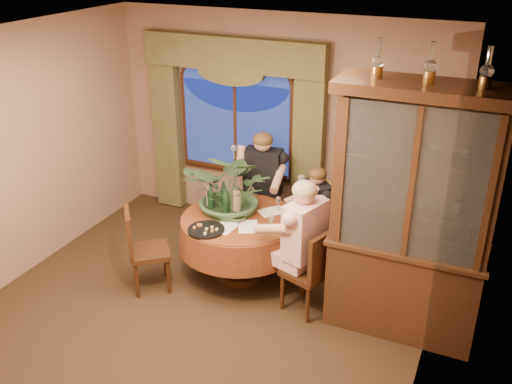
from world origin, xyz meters
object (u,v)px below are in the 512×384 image
at_px(wine_bottle_0, 226,203).
at_px(wine_bottle_2, 224,195).
at_px(chair_back_right, 315,231).
at_px(chair_back, 256,204).
at_px(china_cabinet, 411,217).
at_px(person_pink, 304,247).
at_px(olive_bowl, 238,218).
at_px(wine_bottle_1, 209,195).
at_px(oil_lamp_center, 431,63).
at_px(stoneware_vase, 236,201).
at_px(centerpiece_plant, 232,157).
at_px(person_back, 263,186).
at_px(chair_front_left, 150,250).
at_px(oil_lamp_right, 488,67).
at_px(oil_lamp_left, 378,58).
at_px(chair_right, 306,270).
at_px(person_scarf, 317,215).
at_px(dining_table, 240,247).
at_px(wine_bottle_3, 211,198).

relative_size(wine_bottle_0, wine_bottle_2, 1.00).
bearing_deg(chair_back_right, chair_back, 31.99).
height_order(china_cabinet, person_pink, china_cabinet).
distance_m(person_pink, olive_bowl, 0.88).
height_order(person_pink, wine_bottle_1, person_pink).
distance_m(oil_lamp_center, stoneware_vase, 2.69).
bearing_deg(chair_back, wine_bottle_2, 72.07).
height_order(oil_lamp_center, olive_bowl, oil_lamp_center).
distance_m(centerpiece_plant, wine_bottle_1, 0.56).
relative_size(china_cabinet, chair_back_right, 2.61).
bearing_deg(person_back, chair_front_left, 59.13).
bearing_deg(chair_back, person_pink, 119.65).
relative_size(oil_lamp_right, wine_bottle_2, 1.03).
xyz_separation_m(oil_lamp_right, chair_back, (-2.51, 1.11, -2.20)).
bearing_deg(china_cabinet, chair_back_right, 147.87).
xyz_separation_m(oil_lamp_left, chair_right, (-0.53, -0.10, -2.20)).
height_order(person_back, person_scarf, person_back).
bearing_deg(olive_bowl, oil_lamp_center, -4.41).
relative_size(chair_right, wine_bottle_0, 2.91).
bearing_deg(dining_table, centerpiece_plant, 136.76).
height_order(chair_right, stoneware_vase, stoneware_vase).
relative_size(chair_front_left, person_back, 0.66).
distance_m(oil_lamp_left, person_pink, 2.03).
relative_size(person_back, wine_bottle_3, 4.40).
bearing_deg(chair_front_left, chair_back, 120.37).
relative_size(wine_bottle_1, wine_bottle_3, 1.00).
height_order(china_cabinet, stoneware_vase, china_cabinet).
distance_m(dining_table, person_pink, 0.97).
relative_size(person_back, wine_bottle_2, 4.40).
xyz_separation_m(china_cabinet, wine_bottle_1, (-2.29, 0.28, -0.34)).
distance_m(oil_lamp_right, centerpiece_plant, 2.79).
relative_size(oil_lamp_center, centerpiece_plant, 0.30).
xyz_separation_m(oil_lamp_center, chair_right, (-0.97, -0.10, -2.20)).
bearing_deg(wine_bottle_2, dining_table, -28.73).
bearing_deg(oil_lamp_right, chair_back_right, 155.54).
bearing_deg(chair_back_right, wine_bottle_1, 76.00).
xyz_separation_m(olive_bowl, wine_bottle_2, (-0.28, 0.22, 0.14)).
bearing_deg(person_scarf, wine_bottle_0, 85.19).
bearing_deg(dining_table, wine_bottle_2, 151.27).
bearing_deg(oil_lamp_center, person_scarf, 142.73).
relative_size(oil_lamp_left, olive_bowl, 1.99).
distance_m(chair_right, wine_bottle_1, 1.44).
distance_m(oil_lamp_left, wine_bottle_2, 2.48).
bearing_deg(chair_back, chair_right, 119.90).
xyz_separation_m(chair_right, chair_back, (-1.10, 1.21, 0.00)).
bearing_deg(person_pink, chair_back_right, 28.12).
xyz_separation_m(chair_front_left, wine_bottle_2, (0.53, 0.77, 0.44)).
bearing_deg(person_back, chair_back_right, 146.07).
relative_size(chair_back_right, chair_back, 1.00).
height_order(chair_back_right, wine_bottle_1, wine_bottle_1).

